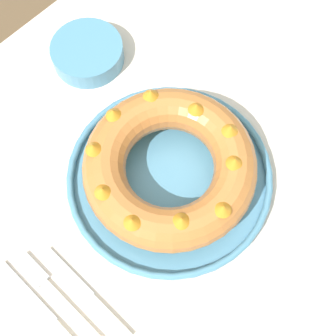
{
  "coord_description": "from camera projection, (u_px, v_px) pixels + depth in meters",
  "views": [
    {
      "loc": [
        -0.22,
        -0.18,
        1.52
      ],
      "look_at": [
        -0.0,
        0.02,
        0.82
      ],
      "focal_mm": 50.0,
      "sensor_mm": 36.0,
      "label": 1
    }
  ],
  "objects": [
    {
      "name": "side_bowl",
      "position": [
        88.0,
        53.0,
        0.9
      ],
      "size": [
        0.14,
        0.14,
        0.04
      ],
      "primitive_type": "cylinder",
      "color": "#518EB2",
      "rests_on": "dining_table"
    },
    {
      "name": "napkin",
      "position": [
        297.0,
        90.0,
        0.89
      ],
      "size": [
        0.18,
        0.13,
        0.0
      ],
      "primitive_type": "cube",
      "rotation": [
        0.0,
        0.0,
        -0.06
      ],
      "color": "white",
      "rests_on": "dining_table"
    },
    {
      "name": "bundt_cake",
      "position": [
        168.0,
        168.0,
        0.76
      ],
      "size": [
        0.29,
        0.29,
        0.09
      ],
      "color": "#C67538",
      "rests_on": "serving_dish"
    },
    {
      "name": "serving_knife",
      "position": [
        55.0,
        326.0,
        0.73
      ],
      "size": [
        0.02,
        0.24,
        0.01
      ],
      "rotation": [
        0.0,
        0.0,
        0.06
      ],
      "color": "white",
      "rests_on": "dining_table"
    },
    {
      "name": "cake_knife",
      "position": [
        92.0,
        300.0,
        0.74
      ],
      "size": [
        0.02,
        0.2,
        0.01
      ],
      "rotation": [
        0.0,
        0.0,
        0.1
      ],
      "color": "white",
      "rests_on": "dining_table"
    },
    {
      "name": "ground_plane",
      "position": [
        174.0,
        269.0,
        1.52
      ],
      "size": [
        8.0,
        8.0,
        0.0
      ],
      "primitive_type": "plane",
      "color": "brown"
    },
    {
      "name": "dining_table",
      "position": [
        178.0,
        207.0,
        0.91
      ],
      "size": [
        1.18,
        0.94,
        0.76
      ],
      "color": "beige",
      "rests_on": "ground_plane"
    },
    {
      "name": "fork",
      "position": [
        57.0,
        295.0,
        0.74
      ],
      "size": [
        0.02,
        0.21,
        0.01
      ],
      "rotation": [
        0.0,
        0.0,
        -0.1
      ],
      "color": "white",
      "rests_on": "dining_table"
    },
    {
      "name": "serving_dish",
      "position": [
        168.0,
        179.0,
        0.81
      ],
      "size": [
        0.36,
        0.36,
        0.03
      ],
      "color": "#518EB2",
      "rests_on": "dining_table"
    }
  ]
}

